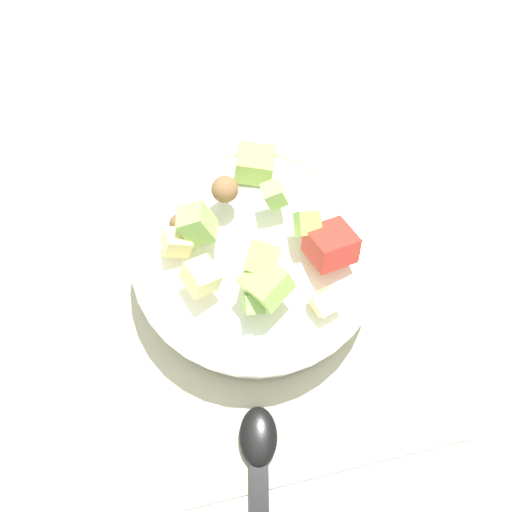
% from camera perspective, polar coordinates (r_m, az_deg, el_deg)
% --- Properties ---
extents(ground_plane, '(2.40, 2.40, 0.00)m').
position_cam_1_polar(ground_plane, '(0.75, -0.80, -0.18)').
color(ground_plane, silver).
extents(placemat, '(0.46, 0.33, 0.01)m').
position_cam_1_polar(placemat, '(0.75, -0.81, -0.11)').
color(placemat, '#BCB299').
rests_on(placemat, ground_plane).
extents(salad_bowl, '(0.24, 0.24, 0.12)m').
position_cam_1_polar(salad_bowl, '(0.71, 0.01, -0.17)').
color(salad_bowl, white).
rests_on(salad_bowl, placemat).
extents(serving_spoon, '(0.19, 0.07, 0.01)m').
position_cam_1_polar(serving_spoon, '(0.70, 0.23, -16.93)').
color(serving_spoon, black).
rests_on(serving_spoon, placemat).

